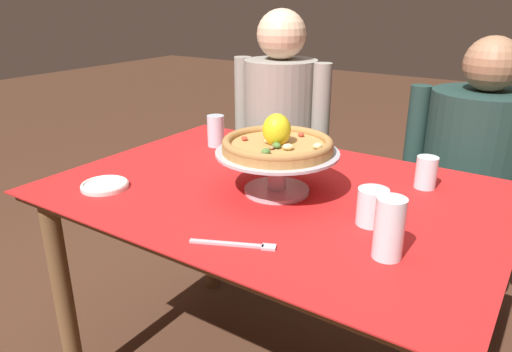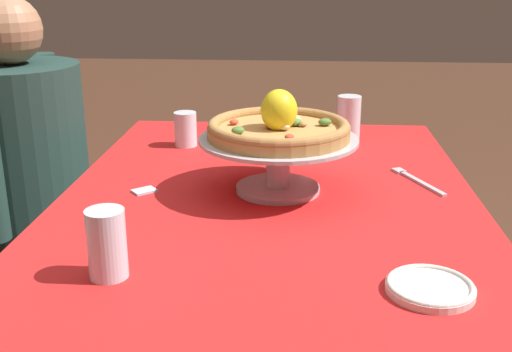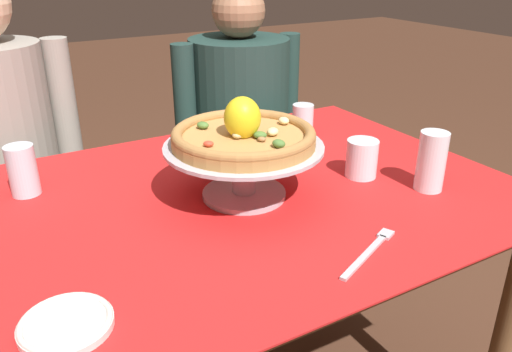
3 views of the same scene
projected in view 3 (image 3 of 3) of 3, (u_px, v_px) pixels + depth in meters
dining_table at (234, 235)px, 1.20m from camera, size 1.28×0.91×0.75m
pizza_stand at (244, 163)px, 1.12m from camera, size 0.35×0.35×0.12m
pizza at (244, 134)px, 1.09m from camera, size 0.31×0.31×0.11m
water_glass_side_right at (362, 161)px, 1.24m from camera, size 0.08×0.08×0.09m
water_glass_back_left at (23, 173)px, 1.14m from camera, size 0.06×0.06×0.12m
water_glass_front_right at (431, 165)px, 1.16m from camera, size 0.06×0.06×0.14m
water_glass_back_right at (303, 122)px, 1.51m from camera, size 0.06×0.06×0.09m
side_plate at (66, 324)px, 0.75m from camera, size 0.14×0.14×0.02m
dinner_fork at (370, 250)px, 0.94m from camera, size 0.19×0.10×0.01m
sugar_packet at (182, 155)px, 1.37m from camera, size 0.06×0.06×0.00m
diner_left at (8, 180)px, 1.61m from camera, size 0.49×0.33×1.23m
diner_right at (240, 139)px, 2.02m from camera, size 0.53×0.38×1.15m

